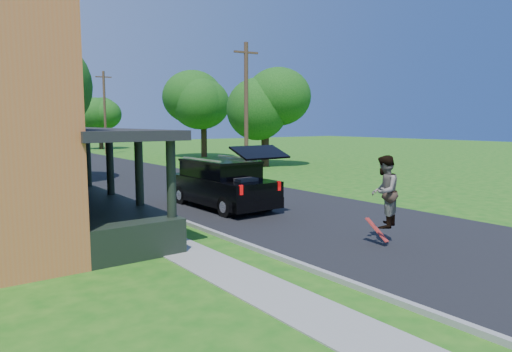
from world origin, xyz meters
TOP-DOWN VIEW (x-y plane):
  - ground at (0.00, 0.00)m, footprint 140.00×140.00m
  - street at (0.00, 20.00)m, footprint 8.00×120.00m
  - curb at (-4.05, 20.00)m, footprint 0.15×120.00m
  - sidewalk at (-5.60, 20.00)m, footprint 1.30×120.00m
  - black_suv at (-1.53, 5.73)m, footprint 2.12×5.40m
  - skateboarder at (-1.00, -1.52)m, footprint 1.17×1.07m
  - skateboard at (-1.08, -1.38)m, footprint 0.32×0.71m
  - tree_left_mid at (-6.63, 17.43)m, footprint 6.70×6.77m
  - tree_right_near at (9.96, 17.97)m, footprint 5.44×5.31m
  - tree_right_mid at (10.59, 28.16)m, footprint 5.60×5.46m
  - tree_right_far at (7.24, 47.61)m, footprint 4.94×4.68m
  - utility_pole_near at (5.91, 14.61)m, footprint 1.66×0.37m
  - utility_pole_far at (4.74, 38.16)m, footprint 1.58×0.42m

SIDE VIEW (x-z plane):
  - ground at x=0.00m, z-range 0.00..0.00m
  - street at x=0.00m, z-range -0.01..0.01m
  - curb at x=-4.05m, z-range -0.06..0.06m
  - sidewalk at x=-5.60m, z-range -0.01..0.01m
  - skateboard at x=-1.08m, z-range 0.08..0.70m
  - black_suv at x=-1.53m, z-range -0.29..2.21m
  - skateboarder at x=-1.00m, z-range 0.50..2.45m
  - utility_pole_near at x=5.91m, z-range 0.14..8.42m
  - utility_pole_far at x=4.74m, z-range 0.14..8.64m
  - tree_right_far at x=7.24m, z-range 1.23..8.45m
  - tree_right_near at x=9.96m, z-range 1.08..8.86m
  - tree_left_mid at x=-6.63m, z-range 0.99..9.37m
  - tree_right_mid at x=10.59m, z-range 1.27..9.81m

